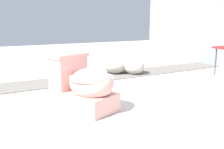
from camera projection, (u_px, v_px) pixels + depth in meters
name	position (u px, v px, depth m)	size (l,w,h in m)	color
ground_plane	(88.00, 109.00, 2.46)	(14.00, 14.00, 0.00)	#B7B2A8
gravel_strip	(85.00, 79.00, 3.73)	(0.56, 8.00, 0.01)	#605B56
toilet	(84.00, 86.00, 2.42)	(0.72, 0.56, 0.52)	#E09E93
boulder_near	(116.00, 65.00, 4.10)	(0.40, 0.36, 0.28)	#ADA899
boulder_far	(134.00, 66.00, 4.04)	(0.34, 0.32, 0.27)	#ADA899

